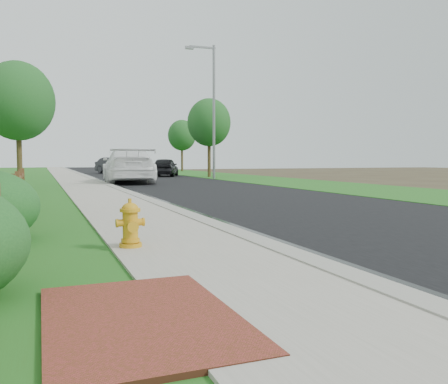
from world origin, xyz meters
name	(u,v)px	position (x,y,z in m)	size (l,w,h in m)	color
ground	(302,277)	(0.00, 0.00, 0.00)	(120.00, 120.00, 0.00)	#382E1E
road	(136,176)	(4.60, 35.00, 0.01)	(8.00, 90.00, 0.02)	black
curb	(85,176)	(0.40, 35.00, 0.06)	(0.40, 90.00, 0.12)	gray
wet_gutter	(89,177)	(0.75, 35.00, 0.02)	(0.50, 90.00, 0.00)	black
sidewalk	(68,176)	(-0.90, 35.00, 0.05)	(2.20, 90.00, 0.10)	gray
grass_strip	(43,177)	(-2.80, 35.00, 0.03)	(1.60, 90.00, 0.06)	#265C1A
verge_far	(213,175)	(11.50, 35.00, 0.02)	(6.00, 90.00, 0.04)	#265C1A
brick_patch	(140,321)	(-2.20, -1.00, 0.06)	(1.60, 2.40, 0.11)	brown
ranch_fence	(10,197)	(-3.60, 6.40, 0.62)	(0.12, 16.92, 1.10)	#542A1C
fire_hydrant	(130,225)	(-1.70, 2.28, 0.44)	(0.48, 0.39, 0.75)	gold
white_suv	(128,166)	(2.00, 23.84, 1.04)	(2.87, 7.05, 2.05)	white
dark_car_mid	(165,167)	(6.74, 33.47, 0.79)	(1.81, 4.50, 1.53)	black
dark_car_far	(114,166)	(3.84, 42.23, 0.81)	(1.67, 4.79, 1.58)	black
streetlight	(212,104)	(8.52, 27.03, 5.37)	(2.19, 0.26, 9.48)	gray
tree_near_left	(18,101)	(-3.90, 20.31, 4.26)	(3.49, 3.49, 6.19)	#3C2D18
tree_mid_right	(209,123)	(9.54, 30.43, 4.31)	(3.43, 3.43, 6.21)	#3C2D18
tree_far_right	(182,135)	(12.51, 48.33, 4.19)	(3.25, 3.25, 5.99)	#3C2D18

